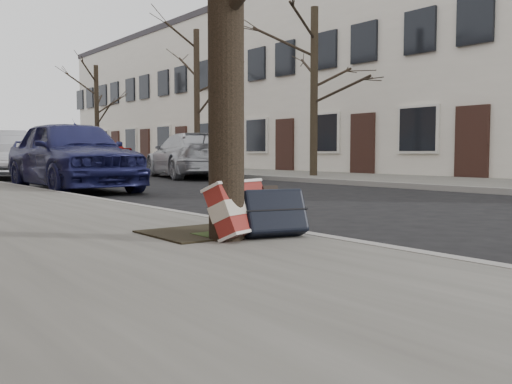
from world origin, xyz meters
TOP-DOWN VIEW (x-y plane):
  - ground at (0.00, 0.00)m, footprint 120.00×120.00m
  - far_sidewalk at (7.80, 15.00)m, footprint 4.00×70.00m
  - house_far at (13.15, 16.00)m, footprint 6.70×40.00m
  - dirt_patch at (-2.00, 1.20)m, footprint 0.85×0.85m
  - suitcase_red at (-1.86, 0.79)m, footprint 0.68×0.51m
  - suitcase_navy at (-1.63, 0.66)m, footprint 0.59×0.43m
  - car_near_front at (-0.33, 9.04)m, footprint 1.85×4.51m
  - car_far_front at (4.75, 12.77)m, footprint 3.07×5.16m
  - car_far_back at (4.57, 19.91)m, footprint 1.79×4.14m
  - tree_far_a at (7.20, 9.64)m, footprint 0.23×0.23m
  - tree_far_b at (7.20, 16.30)m, footprint 0.23×0.23m
  - tree_far_c at (7.20, 26.49)m, footprint 0.24×0.24m

SIDE VIEW (x-z plane):
  - ground at x=0.00m, z-range 0.00..0.00m
  - far_sidewalk at x=7.80m, z-range 0.00..0.12m
  - dirt_patch at x=-2.00m, z-range 0.12..0.14m
  - suitcase_navy at x=-1.63m, z-range 0.12..0.53m
  - suitcase_red at x=-1.86m, z-range 0.12..0.59m
  - car_far_back at x=4.57m, z-range 0.00..1.39m
  - car_far_front at x=4.75m, z-range 0.00..1.40m
  - car_near_front at x=-0.33m, z-range 0.00..1.53m
  - tree_far_a at x=7.20m, z-range 0.12..5.09m
  - tree_far_c at x=7.20m, z-range 0.12..5.41m
  - tree_far_b at x=7.20m, z-range 0.12..5.56m
  - house_far at x=13.15m, z-range 0.00..7.20m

